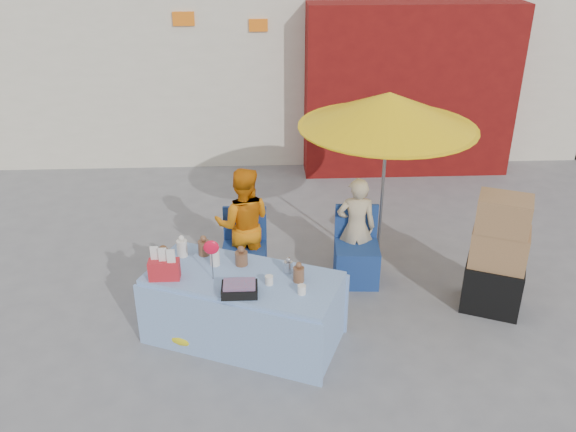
{
  "coord_description": "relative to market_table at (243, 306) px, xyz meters",
  "views": [
    {
      "loc": [
        -0.11,
        -4.9,
        3.74
      ],
      "look_at": [
        0.15,
        0.6,
        1.0
      ],
      "focal_mm": 38.0,
      "sensor_mm": 36.0,
      "label": 1
    }
  ],
  "objects": [
    {
      "name": "ground",
      "position": [
        0.31,
        0.05,
        -0.36
      ],
      "size": [
        80.0,
        80.0,
        0.0
      ],
      "primitive_type": "plane",
      "color": "slate",
      "rests_on": "ground"
    },
    {
      "name": "market_table",
      "position": [
        0.0,
        0.0,
        0.0
      ],
      "size": [
        2.03,
        1.5,
        1.11
      ],
      "rotation": [
        0.0,
        0.0,
        -0.39
      ],
      "color": "#92B6EB",
      "rests_on": "ground"
    },
    {
      "name": "chair_left",
      "position": [
        -0.0,
        0.99,
        -0.11
      ],
      "size": [
        0.51,
        0.5,
        0.85
      ],
      "rotation": [
        0.0,
        0.0,
        -0.06
      ],
      "color": "navy",
      "rests_on": "ground"
    },
    {
      "name": "chair_right",
      "position": [
        1.25,
        0.99,
        -0.11
      ],
      "size": [
        0.51,
        0.5,
        0.85
      ],
      "rotation": [
        0.0,
        0.0,
        -0.06
      ],
      "color": "navy",
      "rests_on": "ground"
    },
    {
      "name": "vendor_orange",
      "position": [
        -0.01,
        1.12,
        0.3
      ],
      "size": [
        0.68,
        0.54,
        1.33
      ],
      "primitive_type": "imported",
      "rotation": [
        0.0,
        0.0,
        3.08
      ],
      "color": "orange",
      "rests_on": "ground"
    },
    {
      "name": "vendor_beige",
      "position": [
        1.24,
        1.12,
        0.23
      ],
      "size": [
        0.45,
        0.31,
        1.2
      ],
      "primitive_type": "imported",
      "rotation": [
        0.0,
        0.0,
        3.08
      ],
      "color": "#C4B08A",
      "rests_on": "ground"
    },
    {
      "name": "umbrella",
      "position": [
        1.54,
        1.27,
        1.53
      ],
      "size": [
        1.9,
        1.9,
        2.09
      ],
      "color": "gray",
      "rests_on": "ground"
    },
    {
      "name": "box_stack",
      "position": [
        2.58,
        0.39,
        0.23
      ],
      "size": [
        0.72,
        0.67,
        1.28
      ],
      "rotation": [
        0.0,
        0.0,
        -0.41
      ],
      "color": "black",
      "rests_on": "ground"
    },
    {
      "name": "tarp_bundle",
      "position": [
        -0.47,
        -0.02,
        -0.23
      ],
      "size": [
        0.69,
        0.62,
        0.26
      ],
      "primitive_type": "ellipsoid",
      "rotation": [
        0.0,
        0.0,
        0.29
      ],
      "color": "yellow",
      "rests_on": "ground"
    }
  ]
}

